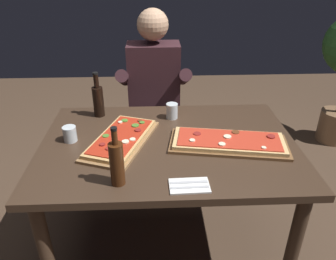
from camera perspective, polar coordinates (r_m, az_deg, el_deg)
ground_plane at (r=2.27m, az=0.06°, el=-18.39°), size 6.40×6.40×0.00m
dining_table at (r=1.85m, az=0.07°, el=-4.68°), size 1.40×0.96×0.74m
pizza_rectangular_front at (r=1.80m, az=10.50°, el=-2.09°), size 0.66×0.35×0.05m
pizza_rectangular_left at (r=1.81m, az=-8.13°, el=-1.56°), size 0.42×0.57×0.05m
wine_bottle_dark at (r=1.46m, az=-8.91°, el=-5.62°), size 0.06×0.06×0.29m
oil_bottle_amber at (r=2.10m, az=-12.05°, el=5.17°), size 0.07×0.07×0.29m
tumbler_near_camera at (r=1.88m, az=-16.70°, el=-0.66°), size 0.07×0.07×0.09m
tumbler_far_side at (r=2.05m, az=0.69°, el=3.17°), size 0.07×0.07×0.10m
napkin_cutlery_set at (r=1.49m, az=3.74°, el=-9.64°), size 0.18×0.12×0.01m
diner_chair at (r=2.68m, az=-2.33°, el=2.54°), size 0.44×0.44×0.87m
seated_diner at (r=2.46m, az=-2.42°, el=6.66°), size 0.53×0.41×1.33m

